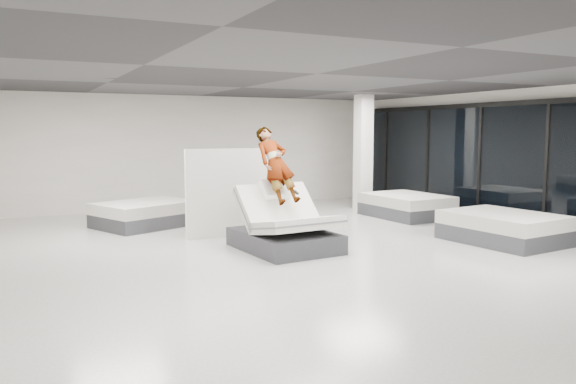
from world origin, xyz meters
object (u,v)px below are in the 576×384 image
object	(u,v)px
flat_bed_right_far	(406,206)
remote	(296,192)
hero_bed	(285,230)
flat_bed_left_far	(145,214)
person	(276,181)
column	(363,153)
flat_bed_right_near	(503,228)
divider_panel	(232,192)

from	to	relation	value
flat_bed_right_far	remote	bearing A→B (deg)	-152.78
hero_bed	flat_bed_left_far	distance (m)	4.18
hero_bed	person	world-z (taller)	person
hero_bed	person	distance (m)	0.94
flat_bed_left_far	column	world-z (taller)	column
flat_bed_right_near	column	bearing A→B (deg)	88.29
divider_panel	flat_bed_right_far	distance (m)	4.98
remote	flat_bed_left_far	bearing A→B (deg)	113.18
flat_bed_right_far	person	bearing A→B (deg)	-157.50
person	flat_bed_right_near	bearing A→B (deg)	-25.41
remote	column	size ratio (longest dim) A/B	0.04
flat_bed_right_far	flat_bed_right_near	world-z (taller)	flat_bed_right_near
flat_bed_right_far	flat_bed_left_far	bearing A→B (deg)	166.22
divider_panel	flat_bed_right_near	xyz separation A→B (m)	(4.57, -3.06, -0.63)
flat_bed_right_near	flat_bed_left_far	world-z (taller)	flat_bed_right_near
hero_bed	divider_panel	size ratio (longest dim) A/B	1.03
hero_bed	flat_bed_left_far	world-z (taller)	hero_bed
hero_bed	flat_bed_right_far	bearing A→B (deg)	26.11
flat_bed_right_far	flat_bed_right_near	size ratio (longest dim) A/B	0.95
person	flat_bed_right_far	distance (m)	5.06
person	flat_bed_left_far	xyz separation A→B (m)	(-1.75, 3.45, -0.98)
hero_bed	person	bearing A→B (deg)	94.61
divider_panel	flat_bed_left_far	world-z (taller)	divider_panel
person	column	world-z (taller)	column
person	remote	size ratio (longest dim) A/B	11.85
flat_bed_right_near	flat_bed_right_far	bearing A→B (deg)	84.20
flat_bed_right_far	divider_panel	bearing A→B (deg)	-174.87
hero_bed	flat_bed_left_far	xyz separation A→B (m)	(-1.77, 3.78, -0.10)
flat_bed_left_far	column	distance (m)	6.27
person	flat_bed_left_far	size ratio (longest dim) A/B	0.66
person	flat_bed_right_far	bearing A→B (deg)	17.89
person	remote	xyz separation A→B (m)	(0.25, -0.33, -0.19)
flat_bed_right_far	flat_bed_left_far	xyz separation A→B (m)	(-6.33, 1.55, -0.00)
hero_bed	remote	world-z (taller)	hero_bed
remote	divider_panel	world-z (taller)	divider_panel
flat_bed_left_far	person	bearing A→B (deg)	-63.16
divider_panel	column	world-z (taller)	column
remote	flat_bed_right_far	distance (m)	4.94
person	column	size ratio (longest dim) A/B	0.52
flat_bed_right_far	flat_bed_right_near	bearing A→B (deg)	-95.80
person	divider_panel	distance (m)	1.53
divider_panel	column	xyz separation A→B (m)	(4.72, 2.15, 0.68)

